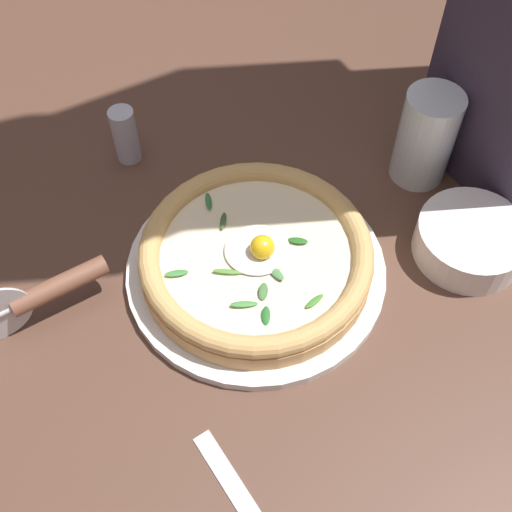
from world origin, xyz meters
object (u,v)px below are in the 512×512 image
(side_bowl, at_px, (470,239))
(pizza_cutter, at_px, (40,294))
(drinking_glass, at_px, (424,143))
(pepper_shaker, at_px, (125,135))
(pizza, at_px, (256,256))

(side_bowl, xyz_separation_m, pizza_cutter, (-0.48, -0.00, 0.02))
(side_bowl, bearing_deg, drinking_glass, 97.75)
(pizza_cutter, distance_m, pepper_shaker, 0.25)
(pizza, xyz_separation_m, pepper_shaker, (-0.13, 0.21, 0.01))
(pizza_cutter, xyz_separation_m, pepper_shaker, (0.10, 0.23, -0.00))
(side_bowl, relative_size, pepper_shaker, 1.64)
(drinking_glass, bearing_deg, pizza_cutter, -163.98)
(side_bowl, bearing_deg, pizza_cutter, -179.64)
(drinking_glass, bearing_deg, pepper_shaker, 165.62)
(pizza_cutter, relative_size, drinking_glass, 1.29)
(pepper_shaker, bearing_deg, drinking_glass, -14.38)
(pizza, xyz_separation_m, pizza_cutter, (-0.23, -0.02, 0.01))
(pizza, xyz_separation_m, side_bowl, (0.25, -0.01, -0.01))
(pizza, distance_m, side_bowl, 0.25)
(pizza, bearing_deg, pepper_shaker, 121.97)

